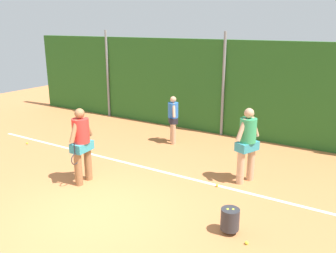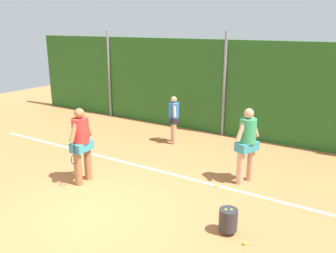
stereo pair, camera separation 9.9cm
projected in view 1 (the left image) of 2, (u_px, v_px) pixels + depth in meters
name	position (u px, v px, depth m)	size (l,w,h in m)	color
ground_plane	(149.00, 180.00, 9.22)	(28.24, 28.24, 0.00)	#C67542
hedge_fence_backdrop	(225.00, 88.00, 12.65)	(18.36, 0.25, 3.37)	#286023
fence_post_left	(108.00, 74.00, 15.15)	(0.10, 0.10, 3.65)	gray
fence_post_center	(223.00, 85.00, 12.47)	(0.10, 0.10, 3.65)	gray
court_baseline_paint	(162.00, 172.00, 9.71)	(13.42, 0.10, 0.01)	white
player_foreground_near	(81.00, 142.00, 8.79)	(0.41, 0.86, 1.92)	#8C603D
player_midcourt	(247.00, 141.00, 8.82)	(0.52, 0.76, 1.92)	tan
player_backcourt_far	(173.00, 117.00, 11.87)	(0.50, 0.55, 1.60)	tan
ball_hopper	(230.00, 219.00, 6.80)	(0.36, 0.36, 0.51)	#2D2D33
tennis_ball_0	(27.00, 143.00, 11.95)	(0.07, 0.07, 0.07)	#CCDB33
tennis_ball_1	(79.00, 148.00, 11.45)	(0.07, 0.07, 0.07)	#CCDB33
tennis_ball_3	(247.00, 243.00, 6.50)	(0.07, 0.07, 0.07)	#CCDB33
tennis_ball_4	(217.00, 185.00, 8.82)	(0.07, 0.07, 0.07)	#CCDB33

